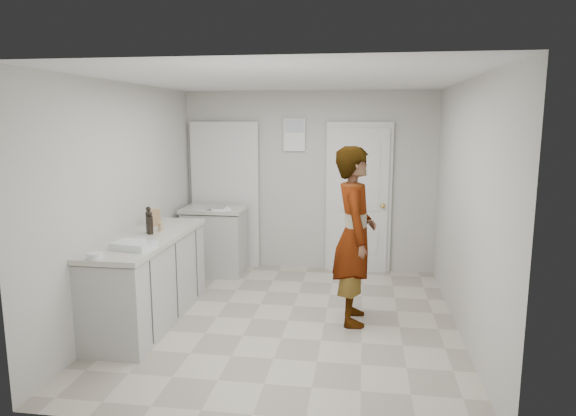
% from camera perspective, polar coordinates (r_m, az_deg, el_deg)
% --- Properties ---
extents(ground, '(4.00, 4.00, 0.00)m').
position_cam_1_polar(ground, '(5.59, 0.00, -12.41)').
color(ground, gray).
rests_on(ground, ground).
extents(room_shell, '(4.00, 4.00, 4.00)m').
position_cam_1_polar(room_shell, '(7.21, 0.88, 1.15)').
color(room_shell, beige).
rests_on(room_shell, ground).
extents(main_counter, '(0.64, 1.96, 0.93)m').
position_cam_1_polar(main_counter, '(5.65, -15.16, -7.92)').
color(main_counter, '#B7B8B3').
rests_on(main_counter, ground).
extents(side_counter, '(0.84, 0.61, 0.93)m').
position_cam_1_polar(side_counter, '(7.16, -8.13, -3.87)').
color(side_counter, '#B7B8B3').
rests_on(side_counter, ground).
extents(person, '(0.50, 0.71, 1.85)m').
position_cam_1_polar(person, '(5.36, 7.40, -3.08)').
color(person, silver).
rests_on(person, ground).
extents(cake_mix_box, '(0.13, 0.09, 0.20)m').
position_cam_1_polar(cake_mix_box, '(5.98, -14.55, -1.01)').
color(cake_mix_box, '#95744A').
rests_on(cake_mix_box, main_counter).
extents(spice_jar, '(0.06, 0.06, 0.09)m').
position_cam_1_polar(spice_jar, '(5.72, -13.96, -2.03)').
color(spice_jar, tan).
rests_on(spice_jar, main_counter).
extents(oil_cruet_a, '(0.06, 0.06, 0.24)m').
position_cam_1_polar(oil_cruet_a, '(5.56, -15.07, -1.66)').
color(oil_cruet_a, black).
rests_on(oil_cruet_a, main_counter).
extents(oil_cruet_b, '(0.06, 0.06, 0.28)m').
position_cam_1_polar(oil_cruet_b, '(5.63, -15.21, -1.32)').
color(oil_cruet_b, black).
rests_on(oil_cruet_b, main_counter).
extents(baking_dish, '(0.40, 0.32, 0.06)m').
position_cam_1_polar(baking_dish, '(5.01, -16.78, -4.02)').
color(baking_dish, silver).
rests_on(baking_dish, main_counter).
extents(egg_bowl, '(0.13, 0.13, 0.05)m').
position_cam_1_polar(egg_bowl, '(4.77, -20.65, -4.99)').
color(egg_bowl, silver).
rests_on(egg_bowl, main_counter).
extents(papers, '(0.37, 0.40, 0.01)m').
position_cam_1_polar(papers, '(6.93, -7.55, -0.08)').
color(papers, white).
rests_on(papers, side_counter).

